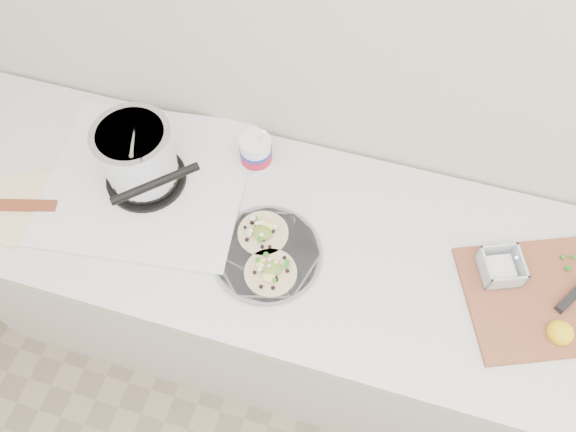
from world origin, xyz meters
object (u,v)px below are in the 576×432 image
(stove, at_px, (141,164))
(bacon_plate, at_px, (28,207))
(taco_plate, at_px, (267,252))
(tub, at_px, (256,150))
(cutboard, at_px, (553,291))

(stove, bearing_deg, bacon_plate, -155.63)
(taco_plate, relative_size, bacon_plate, 1.16)
(stove, distance_m, bacon_plate, 0.35)
(bacon_plate, bearing_deg, taco_plate, 4.08)
(tub, bearing_deg, stove, -151.75)
(tub, distance_m, bacon_plate, 0.66)
(tub, relative_size, bacon_plate, 0.82)
(stove, relative_size, cutboard, 1.14)
(tub, height_order, bacon_plate, tub)
(cutboard, xyz_separation_m, bacon_plate, (-1.43, -0.15, -0.01))
(tub, height_order, cutboard, tub)
(stove, relative_size, tub, 2.98)
(taco_plate, xyz_separation_m, tub, (-0.12, 0.28, 0.05))
(tub, distance_m, cutboard, 0.88)
(taco_plate, distance_m, tub, 0.31)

